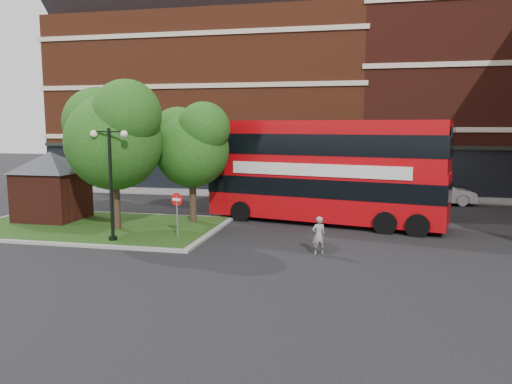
% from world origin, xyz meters
% --- Properties ---
extents(ground, '(120.00, 120.00, 0.00)m').
position_xyz_m(ground, '(0.00, 0.00, 0.00)').
color(ground, black).
rests_on(ground, ground).
extents(pavement_far, '(44.00, 3.00, 0.12)m').
position_xyz_m(pavement_far, '(0.00, 16.50, 0.06)').
color(pavement_far, slate).
rests_on(pavement_far, ground).
extents(terrace_far_left, '(26.00, 12.00, 14.00)m').
position_xyz_m(terrace_far_left, '(-8.00, 24.00, 7.00)').
color(terrace_far_left, '#622B17').
rests_on(terrace_far_left, ground).
extents(terrace_far_right, '(18.00, 12.00, 16.00)m').
position_xyz_m(terrace_far_right, '(14.00, 24.00, 8.00)').
color(terrace_far_right, '#471911').
rests_on(terrace_far_right, ground).
extents(traffic_island, '(12.60, 7.60, 0.15)m').
position_xyz_m(traffic_island, '(-8.00, 3.00, 0.07)').
color(traffic_island, gray).
rests_on(traffic_island, ground).
extents(kiosk, '(6.51, 6.51, 3.60)m').
position_xyz_m(kiosk, '(-11.00, 4.00, 2.32)').
color(kiosk, '#471911').
rests_on(kiosk, traffic_island).
extents(tree_island_west, '(5.40, 4.71, 7.21)m').
position_xyz_m(tree_island_west, '(-6.60, 2.58, 4.79)').
color(tree_island_west, '#2D2116').
rests_on(tree_island_west, ground).
extents(tree_island_east, '(4.46, 3.90, 6.29)m').
position_xyz_m(tree_island_east, '(-3.58, 5.06, 4.24)').
color(tree_island_east, '#2D2116').
rests_on(tree_island_east, ground).
extents(lamp_island, '(1.72, 0.36, 5.00)m').
position_xyz_m(lamp_island, '(-5.50, 0.20, 2.83)').
color(lamp_island, black).
rests_on(lamp_island, ground).
extents(lamp_far_left, '(1.72, 0.36, 5.00)m').
position_xyz_m(lamp_far_left, '(2.00, 14.50, 2.83)').
color(lamp_far_left, black).
rests_on(lamp_far_left, ground).
extents(lamp_far_right, '(1.72, 0.36, 5.00)m').
position_xyz_m(lamp_far_right, '(10.00, 14.50, 2.83)').
color(lamp_far_right, black).
rests_on(lamp_far_right, ground).
extents(bus, '(12.63, 5.41, 4.70)m').
position_xyz_m(bus, '(3.12, 6.82, 3.09)').
color(bus, '#B2070C').
rests_on(bus, ground).
extents(woman, '(0.66, 0.57, 1.54)m').
position_xyz_m(woman, '(3.44, 0.24, 0.77)').
color(woman, gray).
rests_on(woman, ground).
extents(car_silver, '(4.65, 2.11, 1.55)m').
position_xyz_m(car_silver, '(-0.84, 14.50, 0.77)').
color(car_silver, silver).
rests_on(car_silver, ground).
extents(car_white, '(4.69, 2.10, 1.49)m').
position_xyz_m(car_white, '(9.93, 14.50, 0.75)').
color(car_white, white).
rests_on(car_white, ground).
extents(no_entry_sign, '(0.58, 0.18, 2.12)m').
position_xyz_m(no_entry_sign, '(-3.01, 1.50, 1.51)').
color(no_entry_sign, slate).
rests_on(no_entry_sign, ground).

